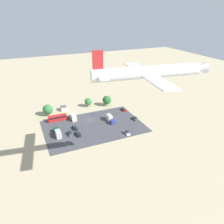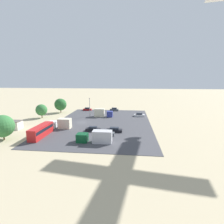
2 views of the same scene
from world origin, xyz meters
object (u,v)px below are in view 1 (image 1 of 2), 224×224
object	(u,v)px
parked_car_1	(124,110)
airplane	(151,72)
bus	(57,118)
parked_car_3	(78,134)
parked_car_2	(135,119)
parked_truck_2	(73,117)
parked_car_4	(70,133)
parked_truck_0	(58,133)
parked_car_0	(127,133)
parked_truck_1	(110,119)
shed_building	(63,108)
parked_car_5	(75,128)

from	to	relation	value
parked_car_1	airplane	world-z (taller)	airplane
bus	parked_car_3	xyz separation A→B (m)	(-6.27, 20.22, -1.08)
parked_car_2	parked_car_3	bearing A→B (deg)	-174.65
airplane	bus	bearing A→B (deg)	-155.13
parked_truck_2	airplane	xyz separation A→B (m)	(-9.75, 59.94, 39.74)
bus	parked_car_4	bearing A→B (deg)	8.15
parked_truck_0	parked_truck_2	bearing A→B (deg)	50.68
bus	parked_car_0	size ratio (longest dim) A/B	2.29
parked_truck_1	parked_car_2	bearing A→B (deg)	164.45
shed_building	parked_car_0	world-z (taller)	shed_building
parked_truck_0	parked_truck_1	size ratio (longest dim) A/B	1.17
airplane	parked_car_1	bearing A→B (deg)	168.17
bus	parked_car_2	xyz separation A→B (m)	(-40.52, 17.01, -1.02)
parked_car_0	parked_truck_1	xyz separation A→B (m)	(2.23, -15.67, 0.96)
parked_truck_0	parked_car_4	bearing A→B (deg)	-16.69
parked_truck_0	parked_car_2	bearing A→B (deg)	-0.66
parked_car_2	parked_truck_2	size ratio (longest dim) A/B	0.58
parked_car_4	parked_truck_2	bearing A→B (deg)	-110.45
parked_truck_1	parked_truck_2	distance (m)	21.28
shed_building	parked_truck_2	xyz separation A→B (m)	(-2.40, 14.56, 0.19)
parked_car_3	parked_truck_2	world-z (taller)	parked_truck_2
parked_car_0	airplane	bearing A→B (deg)	72.06
parked_car_2	parked_car_4	distance (m)	37.93
bus	shed_building	bearing A→B (deg)	153.35
parked_car_5	parked_truck_1	size ratio (longest dim) A/B	0.58
parked_car_5	parked_truck_0	xyz separation A→B (m)	(9.41, 2.98, 0.84)
shed_building	parked_car_5	world-z (taller)	shed_building
parked_car_1	parked_car_3	world-z (taller)	same
shed_building	parked_truck_0	distance (m)	30.02
parked_car_3	airplane	xyz separation A→B (m)	(-11.96, 42.18, 40.63)
parked_car_3	parked_truck_0	size ratio (longest dim) A/B	0.53
parked_car_3	parked_truck_0	world-z (taller)	parked_truck_0
parked_car_2	parked_truck_2	xyz separation A→B (m)	(32.04, -14.55, 0.83)
parked_car_3	parked_car_5	world-z (taller)	parked_car_5
bus	parked_car_0	world-z (taller)	bus
parked_car_1	parked_car_5	bearing A→B (deg)	16.72
parked_car_3	parked_car_5	size ratio (longest dim) A/B	1.06
parked_car_3	parked_truck_2	distance (m)	17.92
shed_building	parked_car_4	size ratio (longest dim) A/B	0.83
bus	parked_car_2	world-z (taller)	bus
parked_truck_0	parked_truck_1	world-z (taller)	parked_truck_1
parked_car_0	parked_car_3	world-z (taller)	parked_car_0
shed_building	parked_car_3	xyz separation A→B (m)	(-0.19, 32.32, -0.70)
parked_car_4	parked_car_5	world-z (taller)	parked_car_4
parked_car_4	parked_truck_1	world-z (taller)	parked_truck_1
parked_car_5	shed_building	bearing A→B (deg)	90.68
parked_car_5	parked_truck_2	distance (m)	11.30
parked_car_2	parked_car_3	xyz separation A→B (m)	(34.25, 3.21, -0.06)
parked_car_4	parked_truck_1	distance (m)	24.76
shed_building	parked_car_5	distance (m)	25.64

